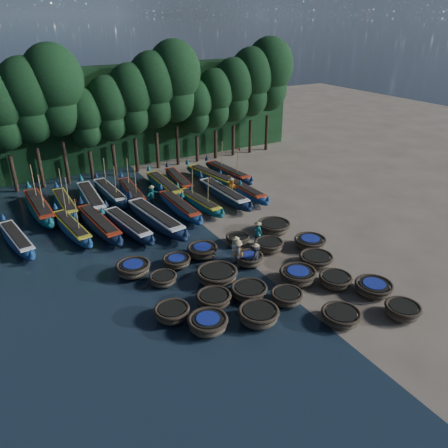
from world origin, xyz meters
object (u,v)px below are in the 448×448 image
long_boat_3 (128,225)px  long_boat_13 (132,192)px  coracle_4 (402,310)px  coracle_24 (274,227)px  fisherman_1 (258,232)px  coracle_17 (249,259)px  long_boat_2 (99,224)px  coracle_6 (258,315)px  coracle_11 (214,299)px  fisherman_0 (235,248)px  coracle_3 (341,316)px  coracle_18 (269,245)px  coracle_16 (217,275)px  coracle_20 (133,268)px  long_boat_6 (199,202)px  long_boat_12 (110,193)px  coracle_7 (287,297)px  long_boat_4 (155,218)px  long_boat_14 (164,186)px  long_boat_1 (72,228)px  coracle_15 (163,279)px  coracle_10 (172,312)px  long_boat_7 (223,194)px  fisherman_5 (152,194)px  long_boat_0 (17,239)px  long_boat_8 (242,190)px  coracle_13 (298,275)px  coracle_5 (208,323)px  coracle_23 (238,239)px  fisherman_4 (238,254)px  coracle_9 (374,288)px  long_boat_11 (91,199)px  long_boat_10 (65,204)px  coracle_12 (249,291)px  fisherman_2 (237,253)px  long_boat_15 (178,180)px  coracle_22 (202,251)px  fisherman_6 (231,187)px  long_boat_17 (228,173)px  coracle_8 (335,280)px  coracle_19 (310,242)px  coracle_14 (316,260)px  coracle_21 (177,261)px  fisherman_3 (255,256)px

long_boat_3 → long_boat_13: size_ratio=1.00×
coracle_4 → coracle_24: 11.59m
coracle_24 → fisherman_1: (-1.99, -0.80, 0.43)m
coracle_17 → long_boat_2: 11.96m
coracle_6 → coracle_11: bearing=117.6°
coracle_6 → fisherman_0: 6.59m
coracle_3 → coracle_18: coracle_18 is taller
fisherman_0 → fisherman_1: (2.55, 1.19, 0.02)m
coracle_16 → coracle_20: coracle_16 is taller
long_boat_6 → long_boat_12: long_boat_12 is taller
coracle_7 → long_boat_4: size_ratio=0.22×
long_boat_14 → long_boat_1: bearing=-152.7°
long_boat_4 → long_boat_12: long_boat_12 is taller
coracle_15 → coracle_24: coracle_24 is taller
coracle_7 → coracle_10: size_ratio=0.89×
long_boat_7 → fisherman_5: bearing=154.4°
long_boat_0 → long_boat_8: bearing=-8.1°
long_boat_12 → fisherman_0: long_boat_12 is taller
coracle_15 → long_boat_3: long_boat_3 is taller
coracle_10 → fisherman_0: size_ratio=1.22×
coracle_11 → coracle_13: coracle_13 is taller
coracle_5 → coracle_6: 2.69m
coracle_23 → fisherman_4: fisherman_4 is taller
coracle_9 → long_boat_11: bearing=116.6°
long_boat_11 → long_boat_7: bearing=-21.3°
long_boat_0 → long_boat_14: size_ratio=0.88×
coracle_3 → long_boat_10: long_boat_10 is taller
long_boat_7 → fisherman_1: fisherman_1 is taller
coracle_12 → fisherman_2: 3.58m
coracle_5 → long_boat_15: long_boat_15 is taller
coracle_11 → coracle_12: bearing=-9.6°
coracle_24 → long_boat_14: (-3.69, 11.82, 0.08)m
coracle_20 → long_boat_11: 12.41m
coracle_22 → fisherman_6: size_ratio=1.08×
long_boat_1 → fisherman_6: size_ratio=4.04×
coracle_3 → long_boat_3: size_ratio=0.32×
coracle_5 → long_boat_3: long_boat_3 is taller
long_boat_14 → coracle_5: bearing=-106.0°
coracle_10 → long_boat_17: bearing=52.0°
coracle_8 → long_boat_6: bearing=96.7°
long_boat_4 → fisherman_5: 4.58m
coracle_13 → long_boat_17: 19.15m
coracle_13 → fisherman_6: size_ratio=1.32×
coracle_19 → coracle_14: bearing=-120.8°
coracle_24 → coracle_21: bearing=-174.3°
long_boat_10 → long_boat_17: long_boat_17 is taller
coracle_7 → coracle_14: (4.15, 2.34, -0.00)m
coracle_20 → long_boat_15: 15.82m
fisherman_1 → fisherman_5: (-3.68, 10.60, -0.11)m
fisherman_3 → coracle_13: bearing=85.9°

